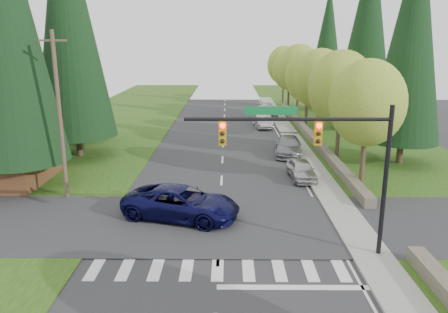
{
  "coord_description": "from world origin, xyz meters",
  "views": [
    {
      "loc": [
        0.41,
        -13.42,
        9.28
      ],
      "look_at": [
        0.21,
        11.35,
        2.8
      ],
      "focal_mm": 35.0,
      "sensor_mm": 36.0,
      "label": 1
    }
  ],
  "objects_px": {
    "suv_navy": "(181,203)",
    "parked_car_e": "(267,110)",
    "parked_car_a": "(301,170)",
    "parked_car_b": "(288,146)",
    "parked_car_c": "(263,121)",
    "parked_car_d": "(261,120)"
  },
  "relations": [
    {
      "from": "parked_car_b",
      "to": "parked_car_e",
      "type": "bearing_deg",
      "value": 97.19
    },
    {
      "from": "parked_car_b",
      "to": "parked_car_a",
      "type": "bearing_deg",
      "value": -82.9
    },
    {
      "from": "suv_navy",
      "to": "parked_car_a",
      "type": "distance_m",
      "value": 10.48
    },
    {
      "from": "parked_car_a",
      "to": "parked_car_b",
      "type": "relative_size",
      "value": 0.77
    },
    {
      "from": "parked_car_c",
      "to": "parked_car_e",
      "type": "xyz_separation_m",
      "value": [
        1.19,
        7.92,
        -0.05
      ]
    },
    {
      "from": "parked_car_a",
      "to": "parked_car_b",
      "type": "height_order",
      "value": "parked_car_b"
    },
    {
      "from": "suv_navy",
      "to": "parked_car_e",
      "type": "bearing_deg",
      "value": 4.3
    },
    {
      "from": "parked_car_a",
      "to": "parked_car_d",
      "type": "xyz_separation_m",
      "value": [
        -1.39,
        20.14,
        -0.05
      ]
    },
    {
      "from": "parked_car_c",
      "to": "parked_car_b",
      "type": "bearing_deg",
      "value": -88.21
    },
    {
      "from": "parked_car_c",
      "to": "parked_car_e",
      "type": "height_order",
      "value": "parked_car_c"
    },
    {
      "from": "parked_car_a",
      "to": "parked_car_e",
      "type": "height_order",
      "value": "parked_car_e"
    },
    {
      "from": "parked_car_e",
      "to": "parked_car_b",
      "type": "bearing_deg",
      "value": -95.61
    },
    {
      "from": "parked_car_c",
      "to": "parked_car_d",
      "type": "bearing_deg",
      "value": 99.04
    },
    {
      "from": "parked_car_c",
      "to": "parked_car_a",
      "type": "bearing_deg",
      "value": -90.21
    },
    {
      "from": "suv_navy",
      "to": "parked_car_d",
      "type": "relative_size",
      "value": 1.69
    },
    {
      "from": "suv_navy",
      "to": "parked_car_e",
      "type": "distance_m",
      "value": 35.13
    },
    {
      "from": "parked_car_a",
      "to": "parked_car_c",
      "type": "xyz_separation_m",
      "value": [
        -1.18,
        19.22,
        0.1
      ]
    },
    {
      "from": "parked_car_c",
      "to": "parked_car_e",
      "type": "relative_size",
      "value": 0.94
    },
    {
      "from": "suv_navy",
      "to": "parked_car_b",
      "type": "bearing_deg",
      "value": -11.8
    },
    {
      "from": "suv_navy",
      "to": "parked_car_c",
      "type": "relative_size",
      "value": 1.32
    },
    {
      "from": "parked_car_e",
      "to": "parked_car_c",
      "type": "bearing_deg",
      "value": -104.17
    },
    {
      "from": "parked_car_b",
      "to": "parked_car_e",
      "type": "xyz_separation_m",
      "value": [
        0.0,
        20.27,
        -0.03
      ]
    }
  ]
}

